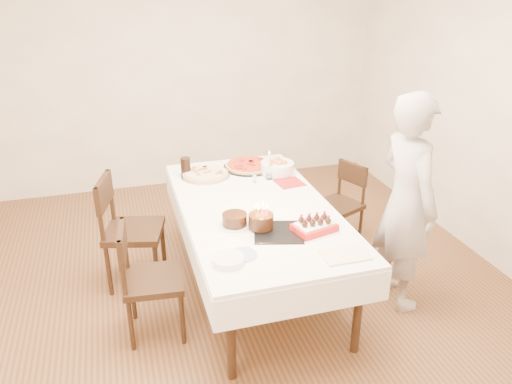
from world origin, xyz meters
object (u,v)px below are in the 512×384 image
object	(u,v)px
chair_left_savory	(134,231)
pizza_white	(205,174)
layer_cake	(235,220)
chair_right_savory	(338,206)
cola_glass	(186,167)
birthday_cake	(261,217)
taper_candle	(269,165)
strawberry_box	(314,226)
chair_left_dessert	(154,280)
pasta_bowl	(277,167)
pizza_pepperoni	(249,165)
dining_table	(256,247)
person	(407,203)

from	to	relation	value
chair_left_savory	pizza_white	world-z (taller)	chair_left_savory
layer_cake	chair_right_savory	bearing A→B (deg)	32.41
cola_glass	birthday_cake	distance (m)	1.21
cola_glass	taper_candle	bearing A→B (deg)	-23.65
layer_cake	strawberry_box	xyz separation A→B (m)	(0.52, -0.23, -0.01)
chair_left_dessert	birthday_cake	distance (m)	0.88
chair_right_savory	strawberry_box	xyz separation A→B (m)	(-0.68, -0.99, 0.39)
birthday_cake	taper_candle	bearing A→B (deg)	68.64
pasta_bowl	birthday_cake	bearing A→B (deg)	-114.86
pizza_pepperoni	layer_cake	size ratio (longest dim) A/B	2.05
chair_left_dessert	taper_candle	xyz separation A→B (m)	(1.11, 0.82, 0.45)
pizza_white	birthday_cake	bearing A→B (deg)	-79.97
dining_table	layer_cake	bearing A→B (deg)	-131.46
chair_right_savory	birthday_cake	world-z (taller)	birthday_cake
dining_table	chair_left_savory	world-z (taller)	chair_left_savory
pasta_bowl	cola_glass	size ratio (longest dim) A/B	1.83
chair_left_dessert	pasta_bowl	world-z (taller)	chair_left_dessert
layer_cake	cola_glass	bearing A→B (deg)	99.81
chair_left_savory	layer_cake	bearing A→B (deg)	152.34
pizza_pepperoni	cola_glass	distance (m)	0.59
chair_left_savory	birthday_cake	bearing A→B (deg)	154.57
pasta_bowl	layer_cake	xyz separation A→B (m)	(-0.62, -0.87, -0.01)
pasta_bowl	pizza_white	bearing A→B (deg)	170.05
dining_table	chair_right_savory	distance (m)	1.08
chair_left_dessert	pizza_white	world-z (taller)	chair_left_dessert
dining_table	taper_candle	xyz separation A→B (m)	(0.26, 0.49, 0.51)
chair_right_savory	chair_left_dessert	xyz separation A→B (m)	(-1.81, -0.82, 0.04)
dining_table	chair_left_dessert	distance (m)	0.91
chair_left_dessert	pizza_white	size ratio (longest dim) A/B	1.97
layer_cake	strawberry_box	bearing A→B (deg)	-23.78
chair_left_dessert	chair_left_savory	bearing A→B (deg)	-77.25
pasta_bowl	layer_cake	size ratio (longest dim) A/B	1.30
dining_table	strawberry_box	xyz separation A→B (m)	(0.28, -0.50, 0.41)
person	pizza_white	size ratio (longest dim) A/B	3.80
chair_right_savory	pizza_white	size ratio (longest dim) A/B	1.77
person	cola_glass	bearing A→B (deg)	47.58
cola_glass	person	bearing A→B (deg)	-40.36
pizza_pepperoni	cola_glass	size ratio (longest dim) A/B	2.89
chair_left_savory	pasta_bowl	world-z (taller)	chair_left_savory
dining_table	cola_glass	xyz separation A→B (m)	(-0.42, 0.79, 0.46)
chair_left_savory	chair_right_savory	bearing A→B (deg)	-161.53
taper_candle	pizza_white	bearing A→B (deg)	157.10
pizza_white	cola_glass	world-z (taller)	cola_glass
pizza_white	strawberry_box	distance (m)	1.33
person	cola_glass	size ratio (longest dim) A/B	10.39
person	strawberry_box	bearing A→B (deg)	91.40
dining_table	chair_left_dessert	bearing A→B (deg)	-158.64
person	birthday_cake	world-z (taller)	person
dining_table	person	size ratio (longest dim) A/B	1.27
dining_table	pasta_bowl	xyz separation A→B (m)	(0.38, 0.60, 0.43)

